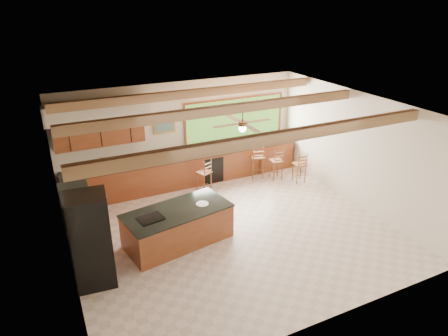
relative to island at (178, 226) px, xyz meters
name	(u,v)px	position (x,y,z in m)	size (l,w,h in m)	color
ground	(232,231)	(1.30, -0.14, -0.42)	(7.20, 7.20, 0.00)	beige
room_shell	(213,137)	(1.13, 0.51, 1.80)	(7.27, 6.54, 3.02)	beige
counter_run	(165,180)	(0.48, 2.38, 0.05)	(7.12, 3.10, 1.24)	brown
island	(178,226)	(0.00, 0.00, 0.00)	(2.53, 1.51, 0.85)	brown
refrigerator	(91,240)	(-1.92, -0.60, 0.53)	(0.81, 0.79, 1.90)	black
bar_stool_a	(205,173)	(1.53, 2.04, 0.17)	(0.47, 0.47, 1.00)	brown
bar_stool_b	(258,158)	(3.39, 2.25, 0.25)	(0.50, 0.50, 1.12)	brown
bar_stool_c	(301,165)	(4.35, 1.41, 0.15)	(0.37, 0.37, 0.95)	brown
bar_stool_d	(277,162)	(3.86, 1.91, 0.16)	(0.38, 0.38, 0.98)	brown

